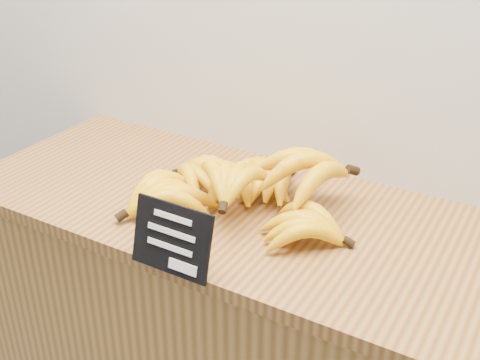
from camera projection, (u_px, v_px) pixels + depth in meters
counter_top at (252, 214)px, 1.31m from camera, size 1.33×0.54×0.03m
chalkboard_sign at (171, 239)px, 1.08m from camera, size 0.16×0.04×0.13m
banana_pile at (249, 186)px, 1.29m from camera, size 0.53×0.38×0.13m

